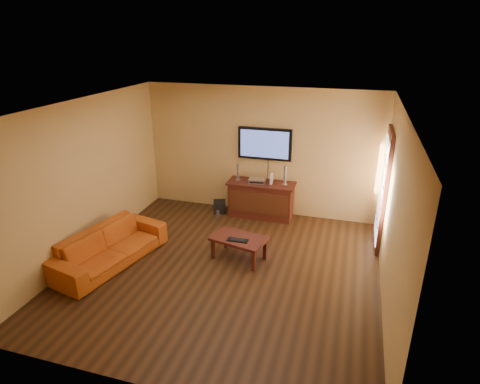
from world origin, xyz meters
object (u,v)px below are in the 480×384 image
at_px(game_console, 272,179).
at_px(television, 265,144).
at_px(media_console, 261,199).
at_px(subwoofer, 220,207).
at_px(speaker_left, 238,172).
at_px(bottle, 218,215).
at_px(coffee_table, 239,241).
at_px(av_receiver, 257,181).
at_px(sofa, 109,241).
at_px(keyboard, 238,240).
at_px(speaker_right, 285,176).

bearing_deg(game_console, television, 132.93).
xyz_separation_m(media_console, subwoofer, (-0.92, -0.06, -0.26)).
bearing_deg(speaker_left, game_console, -1.11).
xyz_separation_m(media_console, television, (-0.00, 0.23, 1.16)).
distance_m(television, bottle, 1.79).
distance_m(coffee_table, av_receiver, 1.86).
relative_size(media_console, bottle, 6.74).
xyz_separation_m(media_console, coffee_table, (0.05, -1.80, -0.04)).
bearing_deg(av_receiver, speaker_left, 168.78).
bearing_deg(coffee_table, av_receiver, 94.38).
bearing_deg(subwoofer, av_receiver, -15.63).
height_order(sofa, speaker_left, speaker_left).
height_order(media_console, sofa, sofa).
distance_m(sofa, game_console, 3.43).
relative_size(television, av_receiver, 3.24).
bearing_deg(subwoofer, television, -1.91).
bearing_deg(game_console, av_receiver, -178.26).
distance_m(television, keyboard, 2.41).
height_order(speaker_left, game_console, speaker_left).
bearing_deg(speaker_left, coffee_table, -72.83).
distance_m(bottle, keyboard, 1.77).
height_order(game_console, keyboard, game_console).
relative_size(speaker_left, bottle, 1.75).
relative_size(media_console, keyboard, 3.93).
relative_size(sofa, subwoofer, 8.00).
bearing_deg(coffee_table, media_console, 91.52).
relative_size(coffee_table, av_receiver, 2.94).
bearing_deg(media_console, television, 90.00).
height_order(television, keyboard, television).
relative_size(television, subwoofer, 4.36).
height_order(av_receiver, bottle, av_receiver).
relative_size(speaker_left, keyboard, 1.02).
xyz_separation_m(subwoofer, bottle, (0.08, -0.36, -0.03)).
distance_m(media_console, bottle, 0.98).
xyz_separation_m(av_receiver, subwoofer, (-0.83, -0.05, -0.68)).
xyz_separation_m(media_console, keyboard, (0.06, -1.91, 0.03)).
bearing_deg(speaker_left, sofa, -120.42).
height_order(coffee_table, speaker_left, speaker_left).
distance_m(television, sofa, 3.62).
bearing_deg(subwoofer, speaker_left, -6.92).
bearing_deg(speaker_right, television, 157.17).
bearing_deg(sofa, av_receiver, -24.41).
bearing_deg(subwoofer, coffee_table, -80.45).
bearing_deg(keyboard, speaker_right, 77.42).
xyz_separation_m(game_console, keyboard, (-0.16, -1.92, -0.45)).
height_order(speaker_right, keyboard, speaker_right).
bearing_deg(television, bottle, -142.32).
distance_m(media_console, television, 1.18).
xyz_separation_m(coffee_table, game_console, (0.17, 1.81, 0.52)).
xyz_separation_m(sofa, av_receiver, (1.94, 2.54, 0.40)).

